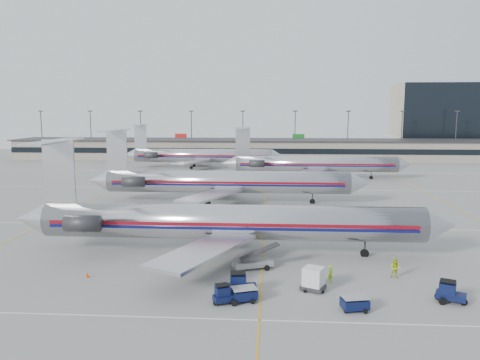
# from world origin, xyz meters

# --- Properties ---
(ground) EXTENTS (260.00, 260.00, 0.00)m
(ground) POSITION_xyz_m (0.00, 0.00, 0.00)
(ground) COLOR gray
(ground) RESTS_ON ground
(apron_markings) EXTENTS (160.00, 0.15, 0.02)m
(apron_markings) POSITION_xyz_m (0.00, 10.00, 0.01)
(apron_markings) COLOR silver
(apron_markings) RESTS_ON ground
(terminal) EXTENTS (162.00, 17.00, 6.25)m
(terminal) POSITION_xyz_m (0.00, 97.97, 3.16)
(terminal) COLOR gray
(terminal) RESTS_ON ground
(light_mast_row) EXTENTS (163.60, 0.40, 15.28)m
(light_mast_row) POSITION_xyz_m (0.00, 112.00, 8.58)
(light_mast_row) COLOR #38383D
(light_mast_row) RESTS_ON ground
(distant_building) EXTENTS (30.00, 20.00, 25.00)m
(distant_building) POSITION_xyz_m (62.00, 128.00, 12.50)
(distant_building) COLOR tan
(distant_building) RESTS_ON ground
(jet_foreground) EXTENTS (47.09, 27.73, 12.33)m
(jet_foreground) POSITION_xyz_m (-4.36, -2.08, 3.58)
(jet_foreground) COLOR silver
(jet_foreground) RESTS_ON ground
(jet_second_row) EXTENTS (47.09, 27.73, 12.33)m
(jet_second_row) POSITION_xyz_m (-7.39, 26.14, 3.58)
(jet_second_row) COLOR silver
(jet_second_row) RESTS_ON ground
(jet_third_row) EXTENTS (42.60, 26.21, 11.65)m
(jet_third_row) POSITION_xyz_m (10.09, 55.40, 3.38)
(jet_third_row) COLOR silver
(jet_third_row) RESTS_ON ground
(jet_back_row) EXTENTS (43.20, 26.57, 11.81)m
(jet_back_row) POSITION_xyz_m (-18.24, 73.09, 3.43)
(jet_back_row) COLOR silver
(jet_back_row) RESTS_ON ground
(tug_left) EXTENTS (2.19, 1.69, 1.60)m
(tug_left) POSITION_xyz_m (-2.88, -15.18, 0.73)
(tug_left) COLOR #091035
(tug_left) RESTS_ON ground
(tug_center) EXTENTS (2.51, 1.46, 1.95)m
(tug_center) POSITION_xyz_m (-1.72, -13.29, 0.89)
(tug_center) COLOR #091035
(tug_center) RESTS_ON ground
(tug_right) EXTENTS (2.51, 1.96, 1.83)m
(tug_right) POSITION_xyz_m (15.12, -13.77, 0.83)
(tug_right) COLOR #091035
(tug_right) RESTS_ON ground
(cart_inner) EXTENTS (2.32, 1.93, 1.13)m
(cart_inner) POSITION_xyz_m (-1.32, -14.55, 0.60)
(cart_inner) COLOR #091035
(cart_inner) RESTS_ON ground
(cart_outer) EXTENTS (2.21, 1.73, 1.12)m
(cart_outer) POSITION_xyz_m (7.29, -15.80, 0.60)
(cart_outer) COLOR #091035
(cart_outer) RESTS_ON ground
(uld_container) EXTENTS (2.40, 2.24, 2.01)m
(uld_container) POSITION_xyz_m (4.47, -11.84, 1.02)
(uld_container) COLOR #2D2D30
(uld_container) RESTS_ON ground
(belt_loader) EXTENTS (4.70, 2.69, 2.41)m
(belt_loader) POSITION_xyz_m (-0.83, -6.60, 0.65)
(belt_loader) COLOR gray
(belt_loader) RESTS_ON ground
(ramp_worker_near) EXTENTS (0.64, 0.68, 1.57)m
(ramp_worker_near) POSITION_xyz_m (6.18, -9.83, 0.78)
(ramp_worker_near) COLOR #8DC712
(ramp_worker_near) RESTS_ON ground
(ramp_worker_far) EXTENTS (1.09, 0.97, 1.88)m
(ramp_worker_far) POSITION_xyz_m (12.26, -8.39, 0.94)
(ramp_worker_far) COLOR #AFC612
(ramp_worker_far) RESTS_ON ground
(cone_left) EXTENTS (0.44, 0.44, 0.54)m
(cone_left) POSITION_xyz_m (-16.13, -10.12, 0.27)
(cone_left) COLOR #E34307
(cone_left) RESTS_ON ground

